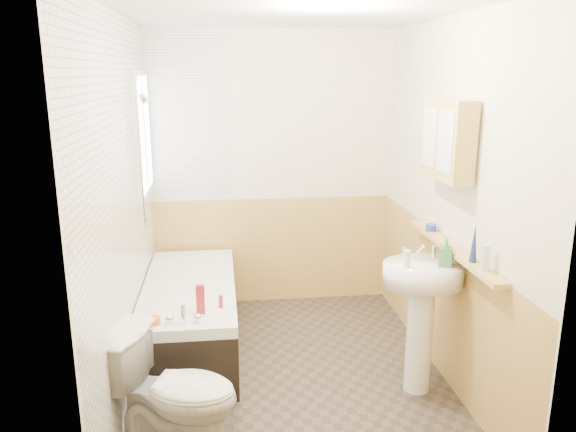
# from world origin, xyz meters

# --- Properties ---
(floor) EXTENTS (2.80, 2.80, 0.00)m
(floor) POSITION_xyz_m (0.00, 0.00, 0.00)
(floor) COLOR #302922
(floor) RESTS_ON ground
(ceiling) EXTENTS (2.80, 2.80, 0.00)m
(ceiling) POSITION_xyz_m (0.00, 0.00, 2.50)
(ceiling) COLOR white
(ceiling) RESTS_ON ground
(wall_back) EXTENTS (2.20, 0.02, 2.50)m
(wall_back) POSITION_xyz_m (0.00, 1.41, 1.25)
(wall_back) COLOR beige
(wall_back) RESTS_ON ground
(wall_front) EXTENTS (2.20, 0.02, 2.50)m
(wall_front) POSITION_xyz_m (0.00, -1.41, 1.25)
(wall_front) COLOR beige
(wall_front) RESTS_ON ground
(wall_left) EXTENTS (0.02, 2.80, 2.50)m
(wall_left) POSITION_xyz_m (-1.11, 0.00, 1.25)
(wall_left) COLOR beige
(wall_left) RESTS_ON ground
(wall_right) EXTENTS (0.02, 2.80, 2.50)m
(wall_right) POSITION_xyz_m (1.11, 0.00, 1.25)
(wall_right) COLOR beige
(wall_right) RESTS_ON ground
(wainscot_right) EXTENTS (0.01, 2.80, 1.00)m
(wainscot_right) POSITION_xyz_m (1.09, 0.00, 0.50)
(wainscot_right) COLOR tan
(wainscot_right) RESTS_ON wall_right
(wainscot_front) EXTENTS (2.20, 0.01, 1.00)m
(wainscot_front) POSITION_xyz_m (0.00, -1.39, 0.50)
(wainscot_front) COLOR tan
(wainscot_front) RESTS_ON wall_front
(wainscot_back) EXTENTS (2.20, 0.01, 1.00)m
(wainscot_back) POSITION_xyz_m (0.00, 1.39, 0.50)
(wainscot_back) COLOR tan
(wainscot_back) RESTS_ON wall_back
(tile_cladding_left) EXTENTS (0.01, 2.80, 2.50)m
(tile_cladding_left) POSITION_xyz_m (-1.09, 0.00, 1.25)
(tile_cladding_left) COLOR white
(tile_cladding_left) RESTS_ON wall_left
(tile_return_back) EXTENTS (0.75, 0.01, 1.50)m
(tile_return_back) POSITION_xyz_m (-0.73, 1.39, 1.75)
(tile_return_back) COLOR white
(tile_return_back) RESTS_ON wall_back
(window) EXTENTS (0.03, 0.79, 0.99)m
(window) POSITION_xyz_m (-1.06, 0.95, 1.65)
(window) COLOR white
(window) RESTS_ON wall_left
(bathtub) EXTENTS (0.70, 1.65, 0.68)m
(bathtub) POSITION_xyz_m (-0.73, 0.51, 0.28)
(bathtub) COLOR black
(bathtub) RESTS_ON floor
(shower_riser) EXTENTS (0.10, 0.08, 1.15)m
(shower_riser) POSITION_xyz_m (-1.04, 0.59, 1.67)
(shower_riser) COLOR silver
(shower_riser) RESTS_ON wall_left
(toilet) EXTENTS (0.84, 0.64, 0.73)m
(toilet) POSITION_xyz_m (-0.76, -0.75, 0.36)
(toilet) COLOR white
(toilet) RESTS_ON floor
(sink) EXTENTS (0.54, 0.43, 1.04)m
(sink) POSITION_xyz_m (0.84, -0.30, 0.66)
(sink) COLOR white
(sink) RESTS_ON floor
(pine_shelf) EXTENTS (0.10, 1.38, 0.03)m
(pine_shelf) POSITION_xyz_m (1.04, -0.26, 1.00)
(pine_shelf) COLOR tan
(pine_shelf) RESTS_ON wall_right
(medicine_cabinet) EXTENTS (0.15, 0.58, 0.52)m
(medicine_cabinet) POSITION_xyz_m (1.01, -0.13, 1.70)
(medicine_cabinet) COLOR tan
(medicine_cabinet) RESTS_ON wall_right
(foam_can) EXTENTS (0.06, 0.06, 0.16)m
(foam_can) POSITION_xyz_m (1.04, -0.72, 1.09)
(foam_can) COLOR silver
(foam_can) RESTS_ON pine_shelf
(green_bottle) EXTENTS (0.06, 0.06, 0.24)m
(green_bottle) POSITION_xyz_m (1.04, -0.57, 1.13)
(green_bottle) COLOR navy
(green_bottle) RESTS_ON pine_shelf
(black_jar) EXTENTS (0.09, 0.09, 0.05)m
(black_jar) POSITION_xyz_m (1.04, 0.12, 1.04)
(black_jar) COLOR #19339E
(black_jar) RESTS_ON pine_shelf
(soap_bottle) EXTENTS (0.15, 0.20, 0.08)m
(soap_bottle) POSITION_xyz_m (0.96, -0.36, 0.96)
(soap_bottle) COLOR #388447
(soap_bottle) RESTS_ON sink
(clear_bottle) EXTENTS (0.04, 0.04, 0.11)m
(clear_bottle) POSITION_xyz_m (0.70, -0.36, 0.98)
(clear_bottle) COLOR silver
(clear_bottle) RESTS_ON sink
(blue_gel) EXTENTS (0.06, 0.05, 0.21)m
(blue_gel) POSITION_xyz_m (-0.62, -0.07, 0.64)
(blue_gel) COLOR maroon
(blue_gel) RESTS_ON bathtub
(cream_jar) EXTENTS (0.09, 0.09, 0.05)m
(cream_jar) POSITION_xyz_m (-0.92, -0.19, 0.56)
(cream_jar) COLOR orange
(cream_jar) RESTS_ON bathtub
(orange_bottle) EXTENTS (0.04, 0.04, 0.09)m
(orange_bottle) POSITION_xyz_m (-0.49, 0.02, 0.58)
(orange_bottle) COLOR maroon
(orange_bottle) RESTS_ON bathtub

